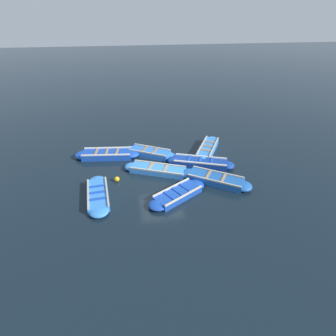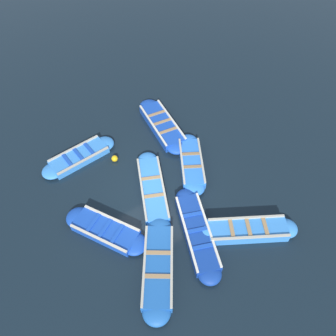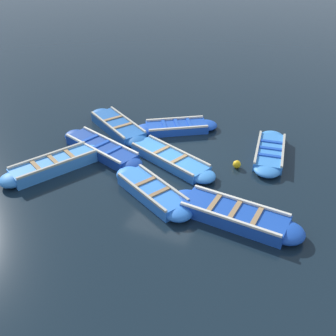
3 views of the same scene
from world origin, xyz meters
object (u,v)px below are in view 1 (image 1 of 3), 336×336
at_px(boat_broadside, 107,154).
at_px(boat_stern_in, 98,195).
at_px(boat_outer_right, 178,194).
at_px(boat_end_of_row, 200,163).
at_px(boat_far_corner, 215,180).
at_px(buoy_orange_near, 117,179).
at_px(boat_bow_out, 150,153).
at_px(boat_drifting, 208,149).
at_px(boat_mid_row, 158,170).

distance_m(boat_broadside, boat_stern_in, 4.06).
height_order(boat_outer_right, boat_end_of_row, boat_end_of_row).
distance_m(boat_outer_right, boat_far_corner, 2.38).
bearing_deg(buoy_orange_near, boat_outer_right, -121.80).
distance_m(boat_bow_out, boat_drifting, 3.72).
xyz_separation_m(boat_bow_out, boat_drifting, (-0.11, -3.72, 0.02)).
height_order(boat_mid_row, boat_end_of_row, boat_end_of_row).
xyz_separation_m(boat_stern_in, buoy_orange_near, (1.26, -0.90, -0.01)).
bearing_deg(boat_broadside, boat_far_corner, -122.76).
height_order(boat_drifting, buoy_orange_near, boat_drifting).
bearing_deg(boat_bow_out, boat_drifting, -91.75).
bearing_deg(boat_drifting, boat_stern_in, 119.74).
relative_size(boat_outer_right, boat_end_of_row, 0.84).
xyz_separation_m(boat_end_of_row, buoy_orange_near, (-0.93, 4.81, -0.05)).
height_order(boat_broadside, boat_bow_out, boat_broadside).
xyz_separation_m(boat_outer_right, boat_bow_out, (4.46, 0.94, 0.02)).
xyz_separation_m(boat_outer_right, boat_mid_row, (2.38, 0.67, 0.00)).
height_order(boat_stern_in, boat_mid_row, boat_mid_row).
bearing_deg(boat_drifting, buoy_orange_near, 113.78).
distance_m(boat_bow_out, boat_far_corner, 4.74).
distance_m(boat_outer_right, buoy_orange_near, 3.46).
relative_size(boat_broadside, boat_drifting, 1.11).
height_order(boat_bow_out, boat_drifting, boat_drifting).
relative_size(boat_drifting, buoy_orange_near, 12.98).
xyz_separation_m(boat_outer_right, boat_drifting, (4.35, -2.78, 0.05)).
bearing_deg(boat_mid_row, boat_far_corner, -117.18).
bearing_deg(boat_end_of_row, boat_stern_in, 110.96).
distance_m(boat_mid_row, boat_far_corner, 3.23).
bearing_deg(boat_outer_right, boat_broadside, 37.66).
xyz_separation_m(boat_stern_in, boat_mid_row, (1.82, -3.17, 0.01)).
distance_m(boat_bow_out, buoy_orange_near, 3.31).
distance_m(boat_outer_right, boat_bow_out, 4.56).
distance_m(boat_stern_in, buoy_orange_near, 1.55).
relative_size(boat_end_of_row, buoy_orange_near, 14.26).
bearing_deg(boat_outer_right, boat_end_of_row, -34.15).
distance_m(boat_stern_in, boat_end_of_row, 6.11).
bearing_deg(buoy_orange_near, boat_bow_out, -37.28).
relative_size(boat_bow_out, buoy_orange_near, 12.03).
bearing_deg(boat_far_corner, boat_end_of_row, 10.30).
height_order(boat_mid_row, boat_drifting, boat_drifting).
relative_size(boat_far_corner, buoy_orange_near, 13.21).
xyz_separation_m(boat_stern_in, boat_end_of_row, (2.19, -5.71, 0.04)).
distance_m(boat_drifting, buoy_orange_near, 6.25).
relative_size(boat_broadside, boat_bow_out, 1.20).
relative_size(boat_mid_row, boat_drifting, 1.10).
height_order(boat_far_corner, boat_drifting, boat_drifting).
bearing_deg(boat_mid_row, boat_stern_in, 119.81).
distance_m(boat_outer_right, boat_end_of_row, 3.32).
xyz_separation_m(boat_bow_out, buoy_orange_near, (-2.64, 2.01, -0.04)).
height_order(boat_stern_in, boat_drifting, boat_drifting).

